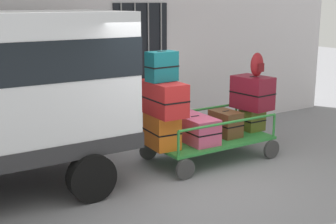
{
  "coord_description": "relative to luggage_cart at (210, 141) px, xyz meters",
  "views": [
    {
      "loc": [
        -3.98,
        -5.8,
        2.78
      ],
      "look_at": [
        0.1,
        0.54,
        0.99
      ],
      "focal_mm": 49.91,
      "sensor_mm": 36.0,
      "label": 1
    }
  ],
  "objects": [
    {
      "name": "suitcase_midleft_bottom",
      "position": [
        -0.34,
        0.02,
        0.28
      ],
      "size": [
        0.52,
        0.96,
        0.45
      ],
      "color": "#CC4C72",
      "rests_on": "luggage_cart"
    },
    {
      "name": "ground_plane",
      "position": [
        -1.01,
        -0.54,
        -0.33
      ],
      "size": [
        40.0,
        40.0,
        0.0
      ],
      "primitive_type": "plane",
      "color": "gray"
    },
    {
      "name": "suitcase_left_top",
      "position": [
        -1.01,
        0.03,
        1.43
      ],
      "size": [
        0.52,
        0.32,
        0.49
      ],
      "color": "#0F5960",
      "rests_on": "suitcase_left_middle"
    },
    {
      "name": "cart_railing",
      "position": [
        0.0,
        -0.0,
        0.41
      ],
      "size": [
        2.14,
        1.08,
        0.43
      ],
      "color": "#2D8438",
      "rests_on": "luggage_cart"
    },
    {
      "name": "suitcase_midright_middle",
      "position": [
        1.01,
        0.04,
        0.78
      ],
      "size": [
        0.56,
        0.78,
        0.62
      ],
      "color": "maroon",
      "rests_on": "suitcase_midright_bottom"
    },
    {
      "name": "suitcase_center_bottom",
      "position": [
        0.34,
        -0.01,
        0.29
      ],
      "size": [
        0.4,
        0.59,
        0.46
      ],
      "color": "brown",
      "rests_on": "luggage_cart"
    },
    {
      "name": "backpack",
      "position": [
        1.03,
        -0.03,
        1.31
      ],
      "size": [
        0.27,
        0.22,
        0.44
      ],
      "color": "maroon",
      "rests_on": "suitcase_midright_middle"
    },
    {
      "name": "luggage_cart",
      "position": [
        0.0,
        0.0,
        0.0
      ],
      "size": [
        2.24,
        1.22,
        0.39
      ],
      "color": "#2D8438",
      "rests_on": "ground"
    },
    {
      "name": "suitcase_left_middle",
      "position": [
        -1.01,
        -0.0,
        0.91
      ],
      "size": [
        0.51,
        0.94,
        0.55
      ],
      "color": "#B21E1E",
      "rests_on": "suitcase_left_bottom"
    },
    {
      "name": "suitcase_midright_bottom",
      "position": [
        1.01,
        0.02,
        0.27
      ],
      "size": [
        0.39,
        0.37,
        0.42
      ],
      "color": "#4C5119",
      "rests_on": "luggage_cart"
    },
    {
      "name": "suitcase_left_bottom",
      "position": [
        -1.01,
        0.03,
        0.35
      ],
      "size": [
        0.48,
        0.65,
        0.58
      ],
      "color": "orange",
      "rests_on": "luggage_cart"
    },
    {
      "name": "building_wall",
      "position": [
        -1.0,
        2.01,
        2.17
      ],
      "size": [
        12.0,
        0.38,
        5.0
      ],
      "color": "silver",
      "rests_on": "ground"
    }
  ]
}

